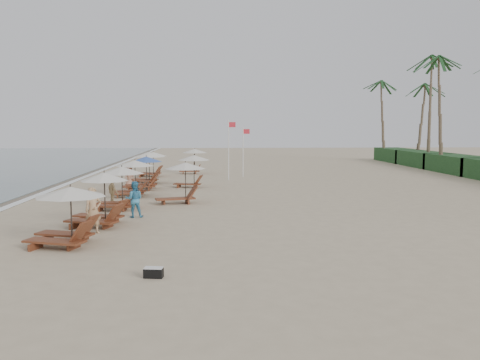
{
  "coord_description": "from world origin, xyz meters",
  "views": [
    {
      "loc": [
        -0.48,
        -22.12,
        4.12
      ],
      "look_at": [
        1.0,
        4.56,
        1.3
      ],
      "focal_mm": 37.13,
      "sensor_mm": 36.0,
      "label": 1
    }
  ],
  "objects": [
    {
      "name": "inland_station_2",
      "position": [
        -2.27,
        22.55,
        1.44
      ],
      "size": [
        2.58,
        2.24,
        2.22
      ],
      "color": "brown",
      "rests_on": "ground"
    },
    {
      "name": "beachgoer_near",
      "position": [
        -5.15,
        -2.72,
        0.91
      ],
      "size": [
        0.79,
        0.72,
        1.82
      ],
      "primitive_type": "imported",
      "rotation": [
        0.0,
        0.0,
        0.56
      ],
      "color": "tan",
      "rests_on": "ground"
    },
    {
      "name": "duffel_bag",
      "position": [
        -2.13,
        -8.68,
        0.15
      ],
      "size": [
        0.55,
        0.33,
        0.29
      ],
      "color": "black",
      "rests_on": "ground"
    },
    {
      "name": "flag_pole_far",
      "position": [
        2.13,
        19.57,
        2.35
      ],
      "size": [
        0.6,
        0.08,
        4.21
      ],
      "color": "silver",
      "rests_on": "ground"
    },
    {
      "name": "inland_station_0",
      "position": [
        -2.24,
        4.96,
        1.3
      ],
      "size": [
        2.86,
        2.24,
        2.22
      ],
      "color": "brown",
      "rests_on": "ground"
    },
    {
      "name": "flag_pole_near",
      "position": [
        0.81,
        16.74,
        2.63
      ],
      "size": [
        0.59,
        0.08,
        4.76
      ],
      "color": "silver",
      "rests_on": "ground"
    },
    {
      "name": "lounger_station_2",
      "position": [
        -5.29,
        3.08,
        1.09
      ],
      "size": [
        2.59,
        2.26,
        2.17
      ],
      "color": "brown",
      "rests_on": "ground"
    },
    {
      "name": "lounger_station_5",
      "position": [
        -5.4,
        14.85,
        1.19
      ],
      "size": [
        2.69,
        2.37,
        2.32
      ],
      "color": "brown",
      "rests_on": "ground"
    },
    {
      "name": "lounger_station_6",
      "position": [
        -5.72,
        20.05,
        1.07
      ],
      "size": [
        2.65,
        2.32,
        2.08
      ],
      "color": "brown",
      "rests_on": "ground"
    },
    {
      "name": "inland_station_1",
      "position": [
        -1.96,
        12.3,
        1.42
      ],
      "size": [
        2.65,
        2.24,
        2.22
      ],
      "color": "brown",
      "rests_on": "ground"
    },
    {
      "name": "lounger_station_0",
      "position": [
        -5.7,
        -4.66,
        1.05
      ],
      "size": [
        2.84,
        2.56,
        2.07
      ],
      "color": "brown",
      "rests_on": "ground"
    },
    {
      "name": "lounger_station_3",
      "position": [
        -5.35,
        7.84,
        1.13
      ],
      "size": [
        2.61,
        2.31,
        2.19
      ],
      "color": "brown",
      "rests_on": "ground"
    },
    {
      "name": "wet_sand_band",
      "position": [
        -12.5,
        10.0,
        0.0
      ],
      "size": [
        3.2,
        140.0,
        0.01
      ],
      "primitive_type": "cube",
      "color": "#6B5E4C",
      "rests_on": "ground"
    },
    {
      "name": "beachgoer_mid_b",
      "position": [
        -5.96,
        5.31,
        0.75
      ],
      "size": [
        1.04,
        1.11,
        1.5
      ],
      "primitive_type": "imported",
      "rotation": [
        0.0,
        0.0,
        2.24
      ],
      "color": "olive",
      "rests_on": "ground"
    },
    {
      "name": "beachgoer_mid_a",
      "position": [
        -4.1,
        0.72,
        0.84
      ],
      "size": [
        0.87,
        0.7,
        1.67
      ],
      "primitive_type": "imported",
      "rotation": [
        0.0,
        0.0,
        3.23
      ],
      "color": "teal",
      "rests_on": "ground"
    },
    {
      "name": "ground",
      "position": [
        0.0,
        0.0,
        0.0
      ],
      "size": [
        160.0,
        160.0,
        0.0
      ],
      "primitive_type": "plane",
      "color": "tan",
      "rests_on": "ground"
    },
    {
      "name": "beachgoer_far_b",
      "position": [
        -6.14,
        11.76,
        0.76
      ],
      "size": [
        0.88,
        0.84,
        1.51
      ],
      "primitive_type": "imported",
      "rotation": [
        0.0,
        0.0,
        0.68
      ],
      "color": "tan",
      "rests_on": "ground"
    },
    {
      "name": "lounger_station_1",
      "position": [
        -5.35,
        -1.1,
        0.95
      ],
      "size": [
        2.69,
        2.7,
        2.25
      ],
      "color": "brown",
      "rests_on": "ground"
    },
    {
      "name": "foam_line",
      "position": [
        -11.2,
        10.0,
        0.01
      ],
      "size": [
        0.5,
        140.0,
        0.02
      ],
      "primitive_type": "cube",
      "color": "white",
      "rests_on": "ground"
    },
    {
      "name": "lounger_station_4",
      "position": [
        -5.2,
        11.19,
        0.98
      ],
      "size": [
        2.66,
        2.11,
        2.21
      ],
      "color": "brown",
      "rests_on": "ground"
    }
  ]
}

